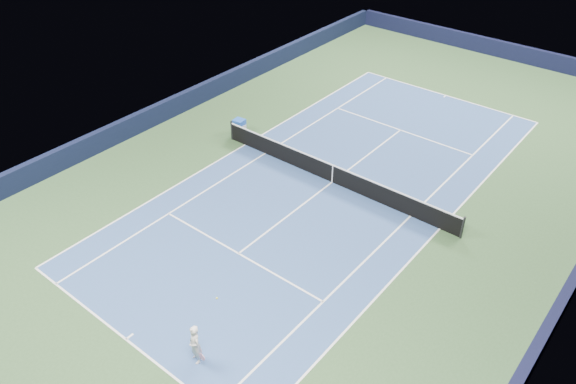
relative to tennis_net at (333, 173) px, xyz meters
The scene contains 18 objects.
ground 0.50m from the tennis_net, ahead, with size 40.00×40.00×0.00m, color #2C4A28.
wall_far 19.83m from the tennis_net, 90.00° to the left, with size 22.00×0.35×1.10m, color black.
wall_left 10.83m from the tennis_net, behind, with size 0.35×40.00×1.10m, color #111633.
court_surface 0.50m from the tennis_net, ahead, with size 10.97×23.77×0.01m, color #2D497E.
baseline_far 11.90m from the tennis_net, 90.00° to the left, with size 10.97×0.08×0.00m, color white.
baseline_near 11.90m from the tennis_net, 90.00° to the right, with size 10.97×0.08×0.00m, color white.
sideline_doubles_right 5.51m from the tennis_net, ahead, with size 0.08×23.77×0.00m, color white.
sideline_doubles_left 5.51m from the tennis_net, behind, with size 0.08×23.77×0.00m, color white.
sideline_singles_right 4.14m from the tennis_net, ahead, with size 0.08×23.77×0.00m, color white.
sideline_singles_left 4.14m from the tennis_net, behind, with size 0.08×23.77×0.00m, color white.
service_line_far 6.42m from the tennis_net, 90.00° to the left, with size 8.23×0.08×0.00m, color white.
service_line_near 6.42m from the tennis_net, 90.00° to the right, with size 8.23×0.08×0.00m, color white.
center_service_line 0.50m from the tennis_net, ahead, with size 0.08×12.80×0.00m, color white.
center_mark_far 11.75m from the tennis_net, 90.00° to the left, with size 0.08×0.30×0.00m, color white.
center_mark_near 11.75m from the tennis_net, 90.00° to the right, with size 0.08×0.30×0.00m, color white.
tennis_net is the anchor object (origin of this frame).
sponsor_cube 6.42m from the tennis_net, behind, with size 0.62×0.57×0.91m.
tennis_player 11.25m from the tennis_net, 77.38° to the right, with size 0.77×1.30×2.09m.
Camera 1 is at (11.94, -18.13, 14.79)m, focal length 35.00 mm.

